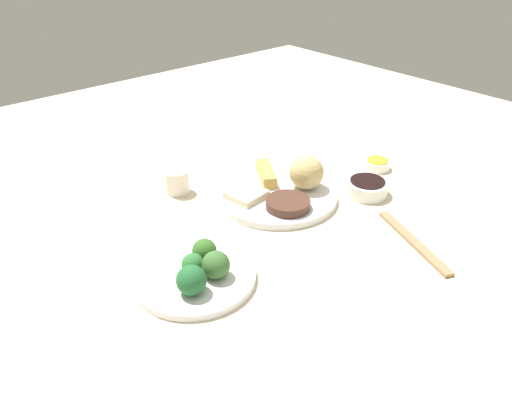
% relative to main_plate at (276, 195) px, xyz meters
% --- Properties ---
extents(tabletop, '(2.20, 2.20, 0.02)m').
position_rel_main_plate_xyz_m(tabletop, '(-0.03, -0.04, -0.02)').
color(tabletop, beige).
rests_on(tabletop, ground).
extents(main_plate, '(0.28, 0.28, 0.02)m').
position_rel_main_plate_xyz_m(main_plate, '(0.00, 0.00, 0.00)').
color(main_plate, white).
rests_on(main_plate, tabletop).
extents(rice_scoop, '(0.08, 0.08, 0.08)m').
position_rel_main_plate_xyz_m(rice_scoop, '(0.07, -0.03, 0.05)').
color(rice_scoop, tan).
rests_on(rice_scoop, main_plate).
extents(spring_roll, '(0.09, 0.11, 0.03)m').
position_rel_main_plate_xyz_m(spring_roll, '(0.03, 0.07, 0.02)').
color(spring_roll, gold).
rests_on(spring_roll, main_plate).
extents(crab_rangoon_wonton, '(0.09, 0.08, 0.01)m').
position_rel_main_plate_xyz_m(crab_rangoon_wonton, '(-0.07, 0.03, 0.02)').
color(crab_rangoon_wonton, beige).
rests_on(crab_rangoon_wonton, main_plate).
extents(stir_fry_heap, '(0.10, 0.10, 0.02)m').
position_rel_main_plate_xyz_m(stir_fry_heap, '(-0.03, -0.07, 0.02)').
color(stir_fry_heap, '#492D21').
rests_on(stir_fry_heap, main_plate).
extents(broccoli_plate, '(0.22, 0.22, 0.01)m').
position_rel_main_plate_xyz_m(broccoli_plate, '(-0.32, -0.12, -0.00)').
color(broccoli_plate, white).
rests_on(broccoli_plate, tabletop).
extents(broccoli_floret_0, '(0.05, 0.05, 0.05)m').
position_rel_main_plate_xyz_m(broccoli_floret_0, '(-0.29, -0.15, 0.03)').
color(broccoli_floret_0, '#39672E').
rests_on(broccoli_floret_0, broccoli_plate).
extents(broccoli_floret_1, '(0.05, 0.05, 0.05)m').
position_rel_main_plate_xyz_m(broccoli_floret_1, '(-0.28, -0.10, 0.03)').
color(broccoli_floret_1, '#326323').
rests_on(broccoli_floret_1, broccoli_plate).
extents(broccoli_floret_2, '(0.04, 0.04, 0.04)m').
position_rel_main_plate_xyz_m(broccoli_floret_2, '(-0.32, -0.12, 0.03)').
color(broccoli_floret_2, '#2E6C32').
rests_on(broccoli_floret_2, broccoli_plate).
extents(broccoli_floret_3, '(0.05, 0.05, 0.05)m').
position_rel_main_plate_xyz_m(broccoli_floret_3, '(-0.35, -0.16, 0.03)').
color(broccoli_floret_3, '#215E2F').
rests_on(broccoli_floret_3, broccoli_plate).
extents(soy_sauce_bowl, '(0.10, 0.10, 0.03)m').
position_rel_main_plate_xyz_m(soy_sauce_bowl, '(0.17, -0.12, 0.01)').
color(soy_sauce_bowl, white).
rests_on(soy_sauce_bowl, tabletop).
extents(soy_sauce_bowl_liquid, '(0.08, 0.08, 0.00)m').
position_rel_main_plate_xyz_m(soy_sauce_bowl_liquid, '(0.17, -0.12, 0.03)').
color(soy_sauce_bowl_liquid, black).
rests_on(soy_sauce_bowl_liquid, soy_sauce_bowl).
extents(sauce_ramekin_hot_mustard, '(0.07, 0.07, 0.02)m').
position_rel_main_plate_xyz_m(sauce_ramekin_hot_mustard, '(0.30, -0.06, 0.00)').
color(sauce_ramekin_hot_mustard, white).
rests_on(sauce_ramekin_hot_mustard, tabletop).
extents(sauce_ramekin_hot_mustard_liquid, '(0.05, 0.05, 0.00)m').
position_rel_main_plate_xyz_m(sauce_ramekin_hot_mustard_liquid, '(0.30, -0.06, 0.02)').
color(sauce_ramekin_hot_mustard_liquid, yellow).
rests_on(sauce_ramekin_hot_mustard_liquid, sauce_ramekin_hot_mustard).
extents(teacup, '(0.06, 0.06, 0.06)m').
position_rel_main_plate_xyz_m(teacup, '(-0.16, 0.17, 0.02)').
color(teacup, silver).
rests_on(teacup, tabletop).
extents(chopsticks_pair, '(0.11, 0.22, 0.01)m').
position_rel_main_plate_xyz_m(chopsticks_pair, '(0.08, -0.31, -0.00)').
color(chopsticks_pair, '#9D7853').
rests_on(chopsticks_pair, tabletop).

